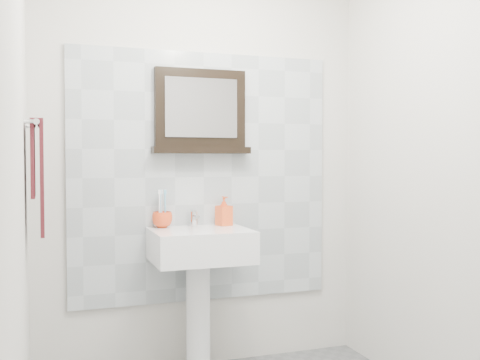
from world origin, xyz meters
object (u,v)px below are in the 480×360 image
at_px(pedestal_sink, 200,261).
at_px(soap_dispenser, 224,211).
at_px(framed_mirror, 200,114).
at_px(toothbrush_cup, 162,220).
at_px(hand_towel, 38,168).

relative_size(pedestal_sink, soap_dispenser, 5.47).
distance_m(soap_dispenser, framed_mirror, 0.60).
height_order(toothbrush_cup, hand_towel, hand_towel).
bearing_deg(framed_mirror, soap_dispenser, -25.32).
relative_size(pedestal_sink, hand_towel, 1.75).
bearing_deg(framed_mirror, toothbrush_cup, -170.44).
distance_m(pedestal_sink, hand_towel, 1.04).
xyz_separation_m(toothbrush_cup, hand_towel, (-0.67, -0.36, 0.31)).
xyz_separation_m(pedestal_sink, toothbrush_cup, (-0.19, 0.15, 0.23)).
distance_m(framed_mirror, hand_towel, 1.05).
height_order(pedestal_sink, hand_towel, hand_towel).
bearing_deg(soap_dispenser, framed_mirror, 138.03).
bearing_deg(soap_dispenser, hand_towel, -178.82).
xyz_separation_m(pedestal_sink, framed_mirror, (0.06, 0.19, 0.85)).
bearing_deg(toothbrush_cup, framed_mirror, 9.56).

